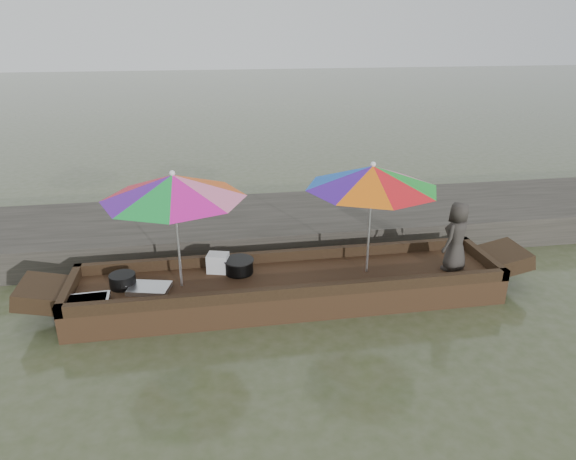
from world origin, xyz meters
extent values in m
plane|color=#3D4725|center=(0.00, 0.00, 0.00)|extent=(80.00, 80.00, 0.00)
cube|color=#2D2B26|center=(0.00, 2.20, 0.25)|extent=(22.00, 2.20, 0.50)
cube|color=#3A2212|center=(0.00, 0.00, 0.17)|extent=(5.74, 1.20, 0.35)
cylinder|color=black|center=(-2.18, 0.10, 0.44)|extent=(0.34, 0.34, 0.18)
cube|color=silver|center=(-2.55, -0.33, 0.39)|extent=(0.53, 0.38, 0.09)
cube|color=silver|center=(-1.83, -0.06, 0.38)|extent=(0.58, 0.47, 0.06)
cylinder|color=black|center=(-0.66, 0.25, 0.44)|extent=(0.39, 0.39, 0.18)
cube|color=silver|center=(-0.94, 0.35, 0.48)|extent=(0.33, 0.29, 0.26)
imported|color=#312D29|center=(2.29, -0.14, 0.84)|extent=(0.58, 0.54, 0.99)
camera|label=1|loc=(-1.06, -6.11, 3.52)|focal=32.00mm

